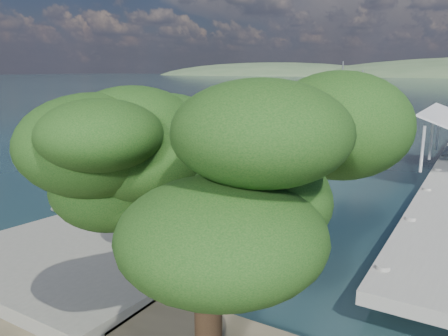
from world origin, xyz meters
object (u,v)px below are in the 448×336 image
landing_craft (318,147)px  soldier (135,205)px  overhang_tree (198,143)px  military_truck (198,170)px

landing_craft → soldier: size_ratio=19.00×
soldier → landing_craft: bearing=83.0°
landing_craft → overhang_tree: landing_craft is taller
military_truck → overhang_tree: bearing=-70.3°
soldier → overhang_tree: 12.54m
soldier → overhang_tree: bearing=-42.9°
military_truck → soldier: size_ratio=5.00×
landing_craft → military_truck: bearing=-89.0°
military_truck → soldier: 4.51m
soldier → overhang_tree: size_ratio=0.20×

